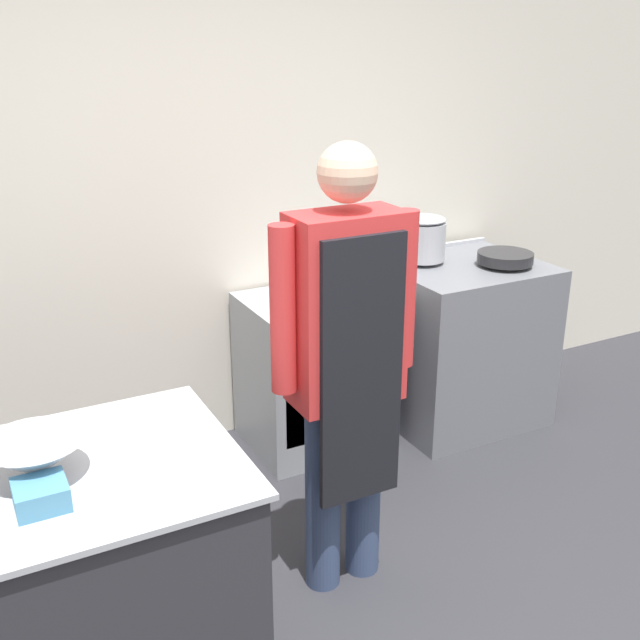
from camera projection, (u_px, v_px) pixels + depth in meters
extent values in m
cube|color=silver|center=(222.00, 192.00, 3.81)|extent=(8.00, 0.05, 2.70)
cube|color=#2D2D33|center=(75.00, 596.00, 2.36)|extent=(1.03, 0.77, 0.85)
cube|color=#B2B5BC|center=(58.00, 477.00, 2.21)|extent=(1.07, 0.80, 0.02)
cube|color=slate|center=(459.00, 342.00, 4.28)|extent=(0.86, 0.75, 0.92)
cube|color=#B2B5BC|center=(506.00, 312.00, 3.88)|extent=(0.79, 0.03, 0.10)
cube|color=#B2B5BC|center=(426.00, 247.00, 4.41)|extent=(0.86, 0.03, 0.02)
cube|color=#93999E|center=(314.00, 371.00, 4.01)|extent=(0.72, 0.58, 0.83)
cube|color=silver|center=(340.00, 384.00, 3.76)|extent=(0.61, 0.02, 0.58)
cylinder|color=#38476B|center=(323.00, 496.00, 2.92)|extent=(0.14, 0.14, 0.81)
cylinder|color=#38476B|center=(363.00, 484.00, 3.00)|extent=(0.14, 0.14, 0.81)
cube|color=red|center=(346.00, 309.00, 2.69)|extent=(0.41, 0.22, 0.71)
cube|color=black|center=(362.00, 375.00, 2.67)|extent=(0.33, 0.02, 1.02)
cylinder|color=red|center=(283.00, 311.00, 2.57)|extent=(0.09, 0.09, 0.60)
cylinder|color=red|center=(404.00, 290.00, 2.79)|extent=(0.09, 0.09, 0.60)
sphere|color=beige|center=(347.00, 172.00, 2.52)|extent=(0.21, 0.21, 0.21)
cone|color=#B2B5BC|center=(36.00, 458.00, 2.17)|extent=(0.30, 0.30, 0.12)
cube|color=teal|center=(41.00, 495.00, 2.04)|extent=(0.14, 0.14, 0.07)
cylinder|color=#B2B5BC|center=(423.00, 241.00, 4.10)|extent=(0.25, 0.25, 0.21)
ellipsoid|color=#B2B5BC|center=(424.00, 219.00, 4.06)|extent=(0.24, 0.24, 0.04)
cylinder|color=#262628|center=(505.00, 257.00, 4.06)|extent=(0.30, 0.30, 0.06)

